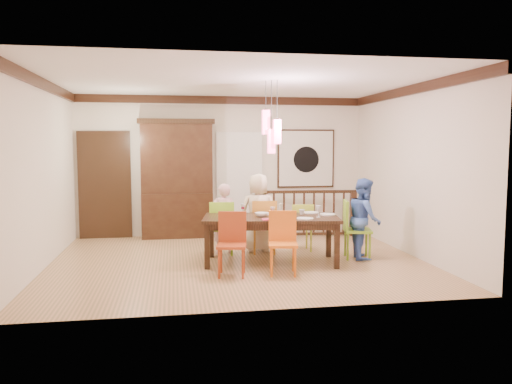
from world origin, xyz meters
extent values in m
plane|color=olive|center=(0.00, 0.00, 0.00)|extent=(6.00, 6.00, 0.00)
plane|color=white|center=(0.00, 0.00, 2.90)|extent=(6.00, 6.00, 0.00)
plane|color=silver|center=(0.00, 2.50, 1.45)|extent=(6.00, 0.00, 6.00)
plane|color=silver|center=(-3.00, 0.00, 1.45)|extent=(0.00, 5.00, 5.00)
plane|color=silver|center=(3.00, 0.00, 1.45)|extent=(0.00, 5.00, 5.00)
cube|color=black|center=(-2.40, 2.45, 1.05)|extent=(1.04, 0.07, 2.24)
cube|color=silver|center=(0.35, 2.46, 1.05)|extent=(0.97, 0.05, 2.22)
cube|color=black|center=(1.80, 2.47, 1.60)|extent=(1.25, 0.04, 1.25)
cube|color=silver|center=(1.80, 2.44, 1.60)|extent=(1.18, 0.02, 1.18)
cylinder|color=black|center=(1.80, 2.43, 1.58)|extent=(0.56, 0.01, 0.56)
cube|color=#EA4671|center=(0.43, -0.18, 2.25)|extent=(0.11, 0.11, 0.38)
cylinder|color=black|center=(0.43, -0.18, 2.67)|extent=(0.01, 0.01, 0.46)
cube|color=#EA4671|center=(0.59, -0.28, 2.10)|extent=(0.11, 0.11, 0.38)
cylinder|color=black|center=(0.59, -0.28, 2.59)|extent=(0.01, 0.01, 0.61)
cube|color=#EA4671|center=(0.51, -0.23, 1.95)|extent=(0.11, 0.11, 0.38)
cylinder|color=black|center=(0.51, -0.23, 2.52)|extent=(0.01, 0.01, 0.76)
cube|color=black|center=(0.51, -0.23, 0.72)|extent=(2.27, 1.29, 0.05)
cube|color=black|center=(-0.48, 0.18, 0.35)|extent=(0.09, 0.09, 0.70)
cube|color=black|center=(1.50, 0.18, 0.35)|extent=(0.09, 0.09, 0.70)
cube|color=black|center=(-0.48, -0.63, 0.35)|extent=(0.09, 0.09, 0.70)
cube|color=black|center=(1.50, -0.63, 0.35)|extent=(0.09, 0.09, 0.70)
cube|color=black|center=(0.51, 0.20, 0.65)|extent=(1.93, 0.34, 0.10)
cube|color=black|center=(0.51, -0.65, 0.65)|extent=(1.93, 0.34, 0.10)
cube|color=#88C425|center=(-0.21, 0.55, 0.45)|extent=(0.45, 0.45, 0.04)
cube|color=#88C425|center=(-0.21, 0.55, 0.70)|extent=(0.42, 0.07, 0.46)
cylinder|color=#88C425|center=(-0.38, 0.38, 0.22)|extent=(0.04, 0.04, 0.44)
cylinder|color=#88C425|center=(-0.04, 0.38, 0.22)|extent=(0.04, 0.04, 0.44)
cylinder|color=#88C425|center=(-0.38, 0.72, 0.22)|extent=(0.04, 0.04, 0.44)
cylinder|color=#88C425|center=(-0.04, 0.72, 0.22)|extent=(0.04, 0.04, 0.44)
cube|color=#BC7421|center=(0.53, 0.52, 0.45)|extent=(0.48, 0.48, 0.04)
cube|color=#BC7421|center=(0.53, 0.52, 0.71)|extent=(0.43, 0.10, 0.46)
cylinder|color=#BC7421|center=(0.36, 0.34, 0.22)|extent=(0.04, 0.04, 0.44)
cylinder|color=#BC7421|center=(0.70, 0.34, 0.22)|extent=(0.04, 0.04, 0.44)
cylinder|color=#BC7421|center=(0.36, 0.69, 0.22)|extent=(0.04, 0.04, 0.44)
cylinder|color=#BC7421|center=(0.70, 0.69, 0.22)|extent=(0.04, 0.04, 0.44)
cube|color=#B2C430|center=(1.21, 0.60, 0.41)|extent=(0.39, 0.39, 0.04)
cube|color=#B2C430|center=(1.21, 0.60, 0.64)|extent=(0.39, 0.04, 0.42)
cylinder|color=#B2C430|center=(1.05, 0.45, 0.20)|extent=(0.03, 0.03, 0.40)
cylinder|color=#B2C430|center=(1.37, 0.45, 0.20)|extent=(0.03, 0.03, 0.40)
cylinder|color=#B2C430|center=(1.05, 0.76, 0.20)|extent=(0.03, 0.03, 0.40)
cylinder|color=#B2C430|center=(1.37, 0.76, 0.20)|extent=(0.03, 0.03, 0.40)
cube|color=#993716|center=(-0.21, -0.94, 0.44)|extent=(0.48, 0.48, 0.04)
cube|color=#993716|center=(-0.21, -0.94, 0.69)|extent=(0.42, 0.11, 0.45)
cylinder|color=#993716|center=(-0.38, -1.11, 0.22)|extent=(0.04, 0.04, 0.43)
cylinder|color=#993716|center=(-0.04, -1.11, 0.22)|extent=(0.04, 0.04, 0.43)
cylinder|color=#993716|center=(-0.38, -0.77, 0.22)|extent=(0.04, 0.04, 0.43)
cylinder|color=#993716|center=(-0.04, -0.77, 0.22)|extent=(0.04, 0.04, 0.43)
cube|color=orange|center=(0.54, -0.97, 0.44)|extent=(0.48, 0.48, 0.04)
cube|color=orange|center=(0.54, -0.97, 0.69)|extent=(0.42, 0.11, 0.45)
cylinder|color=orange|center=(0.37, -1.13, 0.22)|extent=(0.04, 0.04, 0.43)
cylinder|color=orange|center=(0.71, -1.13, 0.22)|extent=(0.04, 0.04, 0.43)
cylinder|color=orange|center=(0.37, -0.80, 0.22)|extent=(0.04, 0.04, 0.43)
cylinder|color=orange|center=(0.71, -0.80, 0.22)|extent=(0.04, 0.04, 0.43)
cube|color=#70A720|center=(1.99, -0.16, 0.47)|extent=(0.53, 0.53, 0.04)
cube|color=#70A720|center=(1.99, -0.16, 0.73)|extent=(0.14, 0.44, 0.48)
cylinder|color=#70A720|center=(1.82, -0.33, 0.23)|extent=(0.04, 0.04, 0.46)
cylinder|color=#70A720|center=(2.17, -0.33, 0.23)|extent=(0.04, 0.04, 0.46)
cylinder|color=#70A720|center=(1.82, 0.02, 0.23)|extent=(0.04, 0.04, 0.46)
cylinder|color=#70A720|center=(2.17, 0.02, 0.23)|extent=(0.04, 0.04, 0.46)
cube|color=black|center=(-0.96, 2.28, 0.46)|extent=(1.43, 0.44, 0.92)
cube|color=black|center=(-0.96, 2.30, 1.63)|extent=(1.43, 0.40, 1.43)
cube|color=black|center=(-0.96, 2.49, 1.63)|extent=(1.22, 0.02, 1.22)
cube|color=black|center=(-0.96, 2.30, 2.37)|extent=(1.53, 0.44, 0.10)
cube|color=black|center=(0.81, 1.95, 0.46)|extent=(0.13, 0.13, 0.92)
cube|color=black|center=(2.67, 1.95, 0.46)|extent=(0.13, 0.13, 0.92)
cube|color=black|center=(1.74, 1.95, 0.93)|extent=(1.98, 0.25, 0.06)
cube|color=black|center=(1.74, 1.95, 0.05)|extent=(1.86, 0.22, 0.05)
imported|color=beige|center=(-0.18, 0.59, 0.61)|extent=(0.48, 0.34, 1.23)
imported|color=beige|center=(0.45, 0.65, 0.70)|extent=(0.68, 0.45, 1.39)
imported|color=#4267B9|center=(2.10, -0.17, 0.67)|extent=(0.63, 0.74, 1.35)
imported|color=yellow|center=(0.72, -0.34, 0.79)|extent=(0.38, 0.38, 0.07)
imported|color=white|center=(0.36, -0.20, 0.78)|extent=(0.26, 0.26, 0.07)
imported|color=silver|center=(-0.04, -0.38, 0.80)|extent=(0.16, 0.16, 0.10)
imported|color=silver|center=(1.05, -0.09, 0.79)|extent=(0.11, 0.11, 0.09)
cylinder|color=white|center=(-0.14, 0.13, 0.76)|extent=(0.26, 0.26, 0.01)
cylinder|color=white|center=(0.51, 0.05, 0.76)|extent=(0.26, 0.26, 0.01)
cylinder|color=white|center=(1.26, 0.09, 0.76)|extent=(0.26, 0.26, 0.01)
cylinder|color=white|center=(-0.15, -0.49, 0.76)|extent=(0.26, 0.26, 0.01)
cylinder|color=white|center=(0.98, -0.56, 0.76)|extent=(0.26, 0.26, 0.01)
cylinder|color=white|center=(1.47, -0.17, 0.76)|extent=(0.26, 0.26, 0.01)
cube|color=#D83359|center=(0.39, -0.57, 0.76)|extent=(0.18, 0.14, 0.01)
camera|label=1|loc=(-1.02, -7.99, 1.89)|focal=35.00mm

